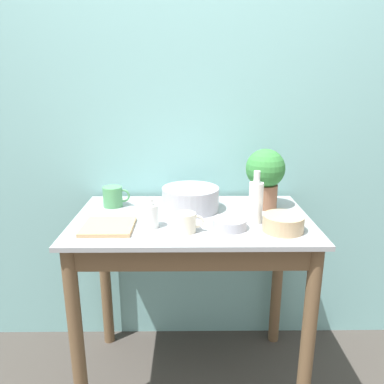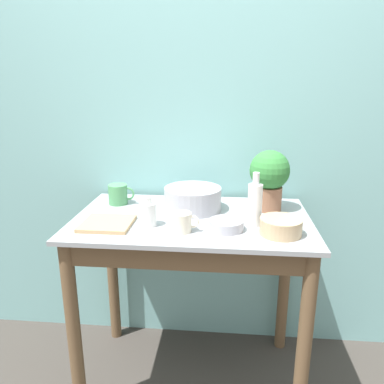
# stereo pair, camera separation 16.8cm
# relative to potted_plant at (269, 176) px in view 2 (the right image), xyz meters

# --- Properties ---
(wall_back) EXTENTS (6.00, 0.05, 2.40)m
(wall_back) POSITION_rel_potted_plant_xyz_m (-0.36, 0.24, 0.15)
(wall_back) COLOR #7AB2B2
(wall_back) RESTS_ON ground_plane
(counter_table) EXTENTS (1.08, 0.66, 0.88)m
(counter_table) POSITION_rel_potted_plant_xyz_m (-0.36, -0.17, -0.37)
(counter_table) COLOR brown
(counter_table) RESTS_ON ground_plane
(potted_plant) EXTENTS (0.19, 0.19, 0.29)m
(potted_plant) POSITION_rel_potted_plant_xyz_m (0.00, 0.00, 0.00)
(potted_plant) COLOR #8C5B42
(potted_plant) RESTS_ON counter_table
(bowl_wash_large) EXTENTS (0.27, 0.27, 0.11)m
(bowl_wash_large) POSITION_rel_potted_plant_xyz_m (-0.36, -0.04, -0.11)
(bowl_wash_large) COLOR #A8A8B2
(bowl_wash_large) RESTS_ON counter_table
(bottle_tall) EXTENTS (0.06, 0.06, 0.23)m
(bottle_tall) POSITION_rel_potted_plant_xyz_m (-0.08, -0.21, -0.07)
(bottle_tall) COLOR white
(bottle_tall) RESTS_ON counter_table
(bottle_short) EXTENTS (0.07, 0.07, 0.13)m
(bottle_short) POSITION_rel_potted_plant_xyz_m (-0.53, -0.27, -0.11)
(bottle_short) COLOR white
(bottle_short) RESTS_ON counter_table
(mug_green) EXTENTS (0.13, 0.10, 0.10)m
(mug_green) POSITION_rel_potted_plant_xyz_m (-0.75, 0.02, -0.11)
(mug_green) COLOR #4C935B
(mug_green) RESTS_ON counter_table
(mug_cream) EXTENTS (0.12, 0.08, 0.08)m
(mug_cream) POSITION_rel_potted_plant_xyz_m (-0.38, -0.32, -0.12)
(mug_cream) COLOR beige
(mug_cream) RESTS_ON counter_table
(bowl_small_tan) EXTENTS (0.17, 0.17, 0.07)m
(bowl_small_tan) POSITION_rel_potted_plant_xyz_m (0.02, -0.31, -0.13)
(bowl_small_tan) COLOR tan
(bowl_small_tan) RESTS_ON counter_table
(bowl_small_steel) EXTENTS (0.15, 0.15, 0.04)m
(bowl_small_steel) POSITION_rel_potted_plant_xyz_m (-0.20, -0.28, -0.14)
(bowl_small_steel) COLOR #A8A8B2
(bowl_small_steel) RESTS_ON counter_table
(tray_board) EXTENTS (0.21, 0.21, 0.02)m
(tray_board) POSITION_rel_potted_plant_xyz_m (-0.71, -0.28, -0.16)
(tray_board) COLOR tan
(tray_board) RESTS_ON counter_table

